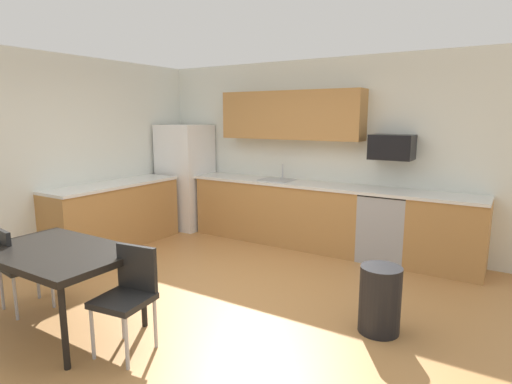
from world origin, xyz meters
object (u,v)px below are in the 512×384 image
(trash_bin, at_px, (380,300))
(chair_near_table, at_px, (129,291))
(oven_range, at_px, (385,226))
(microwave, at_px, (392,147))
(chair_far_side, at_px, (17,262))
(dining_table, at_px, (57,256))
(refrigerator, at_px, (186,177))

(trash_bin, bearing_deg, chair_near_table, -140.40)
(oven_range, relative_size, microwave, 1.69)
(microwave, xyz_separation_m, trash_bin, (0.48, -2.04, -1.19))
(chair_near_table, bearing_deg, chair_far_side, -175.91)
(oven_range, bearing_deg, dining_table, -120.59)
(oven_range, xyz_separation_m, chair_near_table, (-1.16, -3.30, 0.05))
(refrigerator, xyz_separation_m, oven_range, (3.38, 0.08, -0.42))
(oven_range, bearing_deg, refrigerator, -178.64)
(refrigerator, height_order, oven_range, refrigerator)
(chair_near_table, distance_m, trash_bin, 2.14)
(microwave, distance_m, chair_far_side, 4.48)
(microwave, xyz_separation_m, chair_near_table, (-1.16, -3.40, -0.99))
(microwave, distance_m, trash_bin, 2.41)
(chair_far_side, xyz_separation_m, trash_bin, (3.09, 1.46, -0.20))
(chair_far_side, relative_size, trash_bin, 1.42)
(chair_far_side, bearing_deg, dining_table, 3.57)
(dining_table, xyz_separation_m, chair_far_side, (-0.62, -0.04, -0.16))
(oven_range, height_order, trash_bin, oven_range)
(trash_bin, bearing_deg, chair_far_side, -154.69)
(oven_range, bearing_deg, microwave, 90.00)
(chair_near_table, height_order, trash_bin, chair_near_table)
(refrigerator, height_order, chair_far_side, refrigerator)
(oven_range, relative_size, dining_table, 0.65)
(chair_near_table, bearing_deg, oven_range, 70.69)
(refrigerator, bearing_deg, chair_near_table, -55.36)
(trash_bin, bearing_deg, oven_range, 103.99)
(microwave, xyz_separation_m, dining_table, (-1.99, -3.46, -0.83))
(microwave, relative_size, trash_bin, 0.90)
(oven_range, bearing_deg, chair_near_table, -109.31)
(dining_table, relative_size, chair_far_side, 1.65)
(oven_range, height_order, chair_near_table, oven_range)
(microwave, relative_size, dining_table, 0.39)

